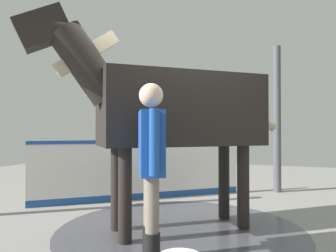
{
  "coord_description": "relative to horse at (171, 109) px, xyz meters",
  "views": [
    {
      "loc": [
        -4.11,
        -1.27,
        1.3
      ],
      "look_at": [
        -0.72,
        -0.05,
        1.34
      ],
      "focal_mm": 33.89,
      "sensor_mm": 36.0,
      "label": 1
    }
  ],
  "objects": [
    {
      "name": "ground_plane",
      "position": [
        0.24,
        -0.09,
        -1.57
      ],
      "size": [
        16.0,
        16.0,
        0.02
      ],
      "primitive_type": "cube",
      "color": "gray"
    },
    {
      "name": "wet_patch",
      "position": [
        0.09,
        -0.1,
        -1.56
      ],
      "size": [
        3.21,
        3.21,
        0.0
      ],
      "primitive_type": "cylinder",
      "color": "#4C4C54",
      "rests_on": "ground"
    },
    {
      "name": "barrier_wall",
      "position": [
        1.55,
        1.11,
        -1.05
      ],
      "size": [
        2.62,
        3.15,
        1.11
      ],
      "color": "white",
      "rests_on": "ground"
    },
    {
      "name": "roof_post_far",
      "position": [
        3.14,
        -1.26,
        -0.04
      ],
      "size": [
        0.16,
        0.16,
        3.05
      ],
      "primitive_type": "cylinder",
      "color": "#4C4C51",
      "rests_on": "ground"
    },
    {
      "name": "horse",
      "position": [
        0.0,
        0.0,
        0.0
      ],
      "size": [
        2.4,
        2.82,
        2.73
      ],
      "rotation": [
        0.0,
        0.0,
        2.26
      ],
      "color": "black",
      "rests_on": "ground"
    },
    {
      "name": "handler",
      "position": [
        -1.06,
        -0.17,
        -0.55
      ],
      "size": [
        0.63,
        0.43,
        1.75
      ],
      "rotation": [
        0.0,
        0.0,
        5.2
      ],
      "color": "black",
      "rests_on": "ground"
    }
  ]
}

